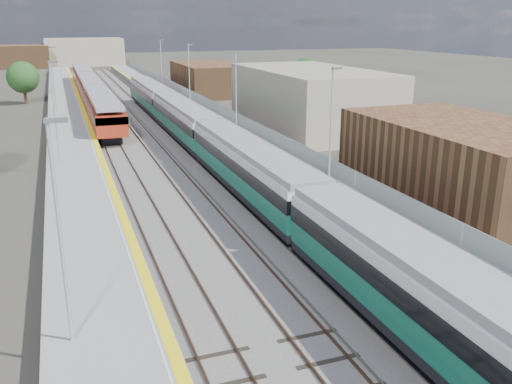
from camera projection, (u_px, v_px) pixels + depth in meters
ground at (157, 129)px, 59.44m from camera, size 320.00×320.00×0.00m
ballast_bed at (133, 126)px, 60.94m from camera, size 10.50×155.00×0.06m
tracks at (136, 122)px, 62.62m from camera, size 8.96×160.00×0.17m
platform_right at (198, 118)px, 63.23m from camera, size 4.70×155.00×8.52m
platform_left at (69, 125)px, 58.58m from camera, size 4.30×155.00×8.52m
buildings at (14, 24)px, 129.81m from camera, size 72.00×185.50×40.00m
green_train at (211, 138)px, 43.98m from camera, size 2.81×78.18×3.09m
red_train at (91, 89)px, 75.75m from camera, size 2.94×59.52×3.71m
tree_c at (23, 77)px, 76.20m from camera, size 4.42×4.42×5.98m
tree_d at (307, 75)px, 77.08m from camera, size 4.75×4.75×6.44m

